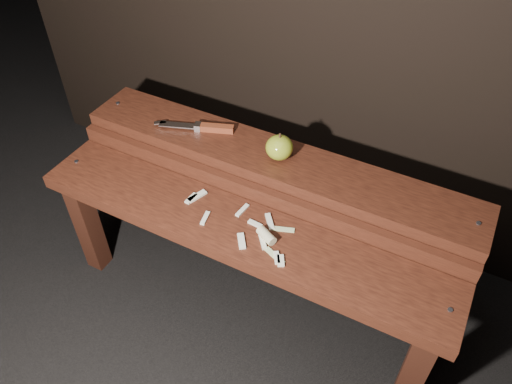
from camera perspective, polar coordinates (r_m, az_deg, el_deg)
The scene contains 6 objects.
ground at distance 1.69m, azimuth -0.97°, elevation -12.33°, with size 60.00×60.00×0.00m, color black.
bench_front_tier at distance 1.37m, azimuth -2.37°, elevation -6.01°, with size 1.20×0.20×0.42m.
bench_rear_tier at distance 1.47m, azimuth 1.92°, elevation 1.52°, with size 1.20×0.21×0.50m.
apple at distance 1.39m, azimuth 2.69°, elevation 5.11°, with size 0.08×0.08×0.08m.
knife at distance 1.51m, azimuth -5.65°, elevation 7.36°, with size 0.24×0.10×0.02m.
apple_scraps at distance 1.31m, azimuth -0.27°, elevation -4.41°, with size 0.34×0.15×0.03m.
Camera 1 is at (0.46, -0.82, 1.41)m, focal length 35.00 mm.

